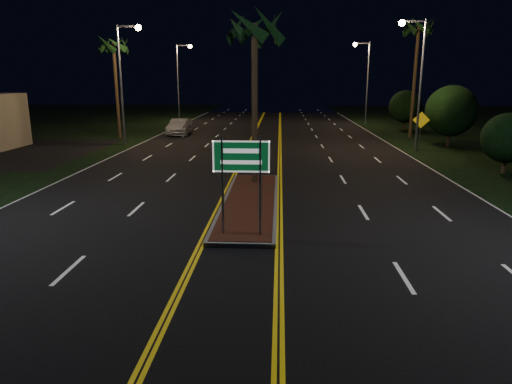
# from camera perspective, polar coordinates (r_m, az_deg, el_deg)

# --- Properties ---
(ground) EXTENTS (120.00, 120.00, 0.00)m
(ground) POSITION_cam_1_polar(r_m,az_deg,el_deg) (12.40, -2.87, -10.14)
(ground) COLOR black
(ground) RESTS_ON ground
(median_island) EXTENTS (2.25, 10.25, 0.17)m
(median_island) POSITION_cam_1_polar(r_m,az_deg,el_deg) (18.96, -0.75, -1.25)
(median_island) COLOR gray
(median_island) RESTS_ON ground
(highway_sign) EXTENTS (1.80, 0.08, 3.20)m
(highway_sign) POSITION_cam_1_polar(r_m,az_deg,el_deg) (14.35, -1.86, 3.29)
(highway_sign) COLOR gray
(highway_sign) RESTS_ON ground
(streetlight_left_mid) EXTENTS (1.91, 0.44, 9.00)m
(streetlight_left_mid) POSITION_cam_1_polar(r_m,az_deg,el_deg) (37.19, -16.06, 14.36)
(streetlight_left_mid) COLOR gray
(streetlight_left_mid) RESTS_ON ground
(streetlight_left_far) EXTENTS (1.91, 0.44, 9.00)m
(streetlight_left_far) POSITION_cam_1_polar(r_m,az_deg,el_deg) (56.51, -9.39, 14.40)
(streetlight_left_far) COLOR gray
(streetlight_left_far) RESTS_ON ground
(streetlight_right_mid) EXTENTS (1.91, 0.44, 9.00)m
(streetlight_right_mid) POSITION_cam_1_polar(r_m,az_deg,el_deg) (34.57, 19.40, 14.20)
(streetlight_right_mid) COLOR gray
(streetlight_right_mid) RESTS_ON ground
(streetlight_right_far) EXTENTS (1.91, 0.44, 9.00)m
(streetlight_right_far) POSITION_cam_1_polar(r_m,az_deg,el_deg) (54.08, 13.42, 14.24)
(streetlight_right_far) COLOR gray
(streetlight_right_far) RESTS_ON ground
(palm_median) EXTENTS (2.40, 2.40, 8.30)m
(palm_median) POSITION_cam_1_polar(r_m,az_deg,el_deg) (21.90, -0.18, 19.77)
(palm_median) COLOR #382819
(palm_median) RESTS_ON ground
(palm_left_far) EXTENTS (2.40, 2.40, 8.80)m
(palm_left_far) POSITION_cam_1_polar(r_m,az_deg,el_deg) (41.76, -17.40, 17.05)
(palm_left_far) COLOR #382819
(palm_left_far) RESTS_ON ground
(palm_right_far) EXTENTS (2.40, 2.40, 10.30)m
(palm_right_far) POSITION_cam_1_polar(r_m,az_deg,el_deg) (43.05, 19.67, 18.65)
(palm_right_far) COLOR #382819
(palm_right_far) RESTS_ON ground
(shrub_near) EXTENTS (2.70, 2.70, 3.30)m
(shrub_near) POSITION_cam_1_polar(r_m,az_deg,el_deg) (28.26, 28.92, 5.91)
(shrub_near) COLOR #382819
(shrub_near) RESTS_ON ground
(shrub_mid) EXTENTS (3.78, 3.78, 4.62)m
(shrub_mid) POSITION_cam_1_polar(r_m,az_deg,el_deg) (37.58, 23.21, 9.30)
(shrub_mid) COLOR #382819
(shrub_mid) RESTS_ON ground
(shrub_far) EXTENTS (3.24, 3.24, 3.96)m
(shrub_far) POSITION_cam_1_polar(r_m,az_deg,el_deg) (48.98, 18.17, 10.10)
(shrub_far) COLOR #382819
(shrub_far) RESTS_ON ground
(car_near) EXTENTS (2.25, 4.86, 1.59)m
(car_near) POSITION_cam_1_polar(r_m,az_deg,el_deg) (43.14, -9.43, 8.11)
(car_near) COLOR silver
(car_near) RESTS_ON ground
(car_far) EXTENTS (2.31, 5.11, 1.68)m
(car_far) POSITION_cam_1_polar(r_m,az_deg,el_deg) (43.53, -9.55, 8.22)
(car_far) COLOR #AFB0B9
(car_far) RESTS_ON ground
(warning_sign) EXTENTS (1.16, 0.25, 2.79)m
(warning_sign) POSITION_cam_1_polar(r_m,az_deg,el_deg) (34.96, 19.90, 7.87)
(warning_sign) COLOR gray
(warning_sign) RESTS_ON ground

